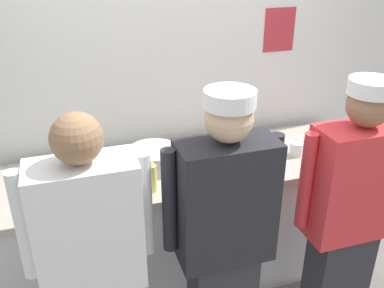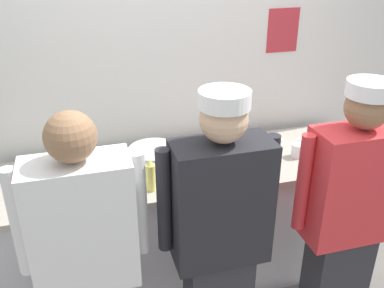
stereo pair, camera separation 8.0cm
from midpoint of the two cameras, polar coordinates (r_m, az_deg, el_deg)
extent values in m
cube|color=silver|center=(3.16, -3.76, 8.44)|extent=(4.06, 0.10, 2.74)
cube|color=#B72D38|center=(3.33, 10.77, 14.59)|extent=(0.24, 0.01, 0.32)
cube|color=silver|center=(3.15, -0.98, -10.57)|extent=(2.54, 0.69, 0.89)
cube|color=#A8A093|center=(2.90, -1.05, -3.18)|extent=(2.59, 0.75, 0.04)
cube|color=white|center=(2.04, -14.68, -10.46)|extent=(0.48, 0.24, 0.65)
cylinder|color=white|center=(2.08, -22.46, -10.03)|extent=(0.07, 0.07, 0.55)
cylinder|color=white|center=(2.08, -7.32, -8.01)|extent=(0.07, 0.07, 0.55)
sphere|color=#8C6647|center=(1.83, -16.21, 0.71)|extent=(0.22, 0.22, 0.22)
cube|color=#232328|center=(2.13, 3.39, -7.67)|extent=(0.48, 0.24, 0.65)
cylinder|color=#232328|center=(2.08, -4.15, -7.61)|extent=(0.07, 0.07, 0.55)
cylinder|color=#232328|center=(2.24, 9.64, -5.17)|extent=(0.07, 0.07, 0.55)
sphere|color=tan|center=(1.92, 3.73, 3.36)|extent=(0.22, 0.22, 0.22)
cylinder|color=white|center=(1.89, 3.81, 6.00)|extent=(0.23, 0.23, 0.08)
cube|color=#2D2D33|center=(2.87, 17.48, -17.41)|extent=(0.34, 0.20, 0.81)
cube|color=red|center=(2.44, 19.74, -4.79)|extent=(0.47, 0.24, 0.64)
cylinder|color=red|center=(2.31, 13.83, -4.83)|extent=(0.07, 0.07, 0.55)
sphere|color=#8C6647|center=(2.26, 21.38, 4.79)|extent=(0.22, 0.22, 0.22)
cylinder|color=white|center=(2.23, 21.77, 7.02)|extent=(0.23, 0.23, 0.08)
cylinder|color=white|center=(2.66, -12.15, -6.05)|extent=(0.22, 0.22, 0.01)
cylinder|color=white|center=(2.66, -12.17, -5.83)|extent=(0.22, 0.22, 0.01)
cylinder|color=white|center=(2.65, -12.20, -5.61)|extent=(0.22, 0.22, 0.01)
cylinder|color=white|center=(2.65, -12.22, -5.39)|extent=(0.22, 0.22, 0.01)
cylinder|color=white|center=(2.64, -12.24, -5.16)|extent=(0.22, 0.22, 0.01)
cylinder|color=white|center=(2.63, -12.27, -4.94)|extent=(0.22, 0.22, 0.01)
cylinder|color=white|center=(2.63, -12.29, -4.71)|extent=(0.22, 0.22, 0.01)
cylinder|color=#B7BABF|center=(2.85, -5.86, -1.89)|extent=(0.34, 0.34, 0.14)
cube|color=#B7BABF|center=(2.91, 2.98, -2.39)|extent=(0.51, 0.39, 0.02)
cylinder|color=#56A333|center=(2.77, -13.44, -3.34)|extent=(0.06, 0.06, 0.14)
cone|color=#56A333|center=(2.73, -13.62, -1.72)|extent=(0.05, 0.05, 0.04)
cylinder|color=#E5E066|center=(2.59, -6.17, -4.55)|extent=(0.06, 0.06, 0.17)
cone|color=#E5E066|center=(2.53, -6.28, -2.52)|extent=(0.05, 0.05, 0.04)
cylinder|color=white|center=(3.09, 9.90, -0.73)|extent=(0.09, 0.09, 0.05)
cylinder|color=#5B932D|center=(3.09, 9.93, -0.44)|extent=(0.08, 0.08, 0.01)
cylinder|color=white|center=(3.26, 10.17, 0.60)|extent=(0.08, 0.08, 0.04)
cylinder|color=#5B932D|center=(3.25, 10.19, 0.80)|extent=(0.07, 0.07, 0.01)
cylinder|color=white|center=(2.71, -19.53, -6.00)|extent=(0.08, 0.08, 0.05)
cylinder|color=#5B932D|center=(2.70, -19.59, -5.67)|extent=(0.07, 0.07, 0.01)
cylinder|color=white|center=(3.27, 13.66, 0.44)|extent=(0.10, 0.10, 0.05)
cylinder|color=orange|center=(3.27, 13.69, 0.71)|extent=(0.08, 0.08, 0.01)
cylinder|color=white|center=(3.08, 12.88, -0.65)|extent=(0.09, 0.09, 0.09)
camera|label=1|loc=(0.04, -90.82, -0.40)|focal=40.40mm
camera|label=2|loc=(0.04, 89.18, 0.40)|focal=40.40mm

